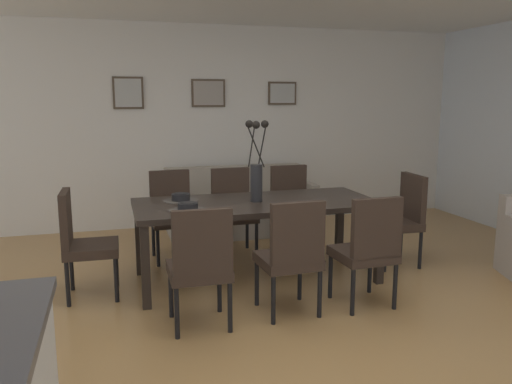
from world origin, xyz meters
TOP-DOWN VIEW (x-y plane):
  - ground_plane at (0.00, 0.00)m, footprint 9.00×9.00m
  - back_wall_panel at (0.00, 3.25)m, footprint 9.00×0.10m
  - dining_table at (0.08, 0.93)m, footprint 2.20×0.97m
  - dining_chair_near_left at (-0.60, 0.02)m, footprint 0.44×0.44m
  - dining_chair_near_right at (-0.59, 1.82)m, footprint 0.45×0.45m
  - dining_chair_far_left at (0.11, 0.07)m, footprint 0.46×0.46m
  - dining_chair_far_right at (0.07, 1.81)m, footprint 0.44×0.44m
  - dining_chair_mid_left at (0.76, 0.05)m, footprint 0.46×0.46m
  - dining_chair_mid_right at (0.76, 1.85)m, footprint 0.45×0.45m
  - dining_chair_head_west at (-1.45, 0.91)m, footprint 0.45×0.45m
  - dining_chair_head_east at (1.62, 0.96)m, footprint 0.46×0.46m
  - centerpiece_vase at (0.08, 0.93)m, footprint 0.21×0.23m
  - placemat_near_left at (-0.58, 0.72)m, footprint 0.32×0.32m
  - bowl_near_left at (-0.58, 0.72)m, footprint 0.17×0.17m
  - placemat_near_right at (-0.58, 1.15)m, footprint 0.32×0.32m
  - bowl_near_right at (-0.58, 1.15)m, footprint 0.17×0.17m
  - sofa at (0.36, 2.70)m, footprint 1.80×0.84m
  - framed_picture_left at (-0.93, 3.18)m, footprint 0.37×0.03m
  - framed_picture_center at (0.08, 3.18)m, footprint 0.44×0.03m
  - framed_picture_right at (1.09, 3.18)m, footprint 0.39×0.03m

SIDE VIEW (x-z plane):
  - ground_plane at x=0.00m, z-range 0.00..0.00m
  - sofa at x=0.36m, z-range -0.12..0.68m
  - dining_chair_near_left at x=-0.60m, z-range 0.05..0.97m
  - dining_chair_near_right at x=-0.59m, z-range 0.05..0.97m
  - dining_chair_far_left at x=0.11m, z-range 0.05..0.97m
  - dining_chair_far_right at x=0.07m, z-range 0.05..0.97m
  - dining_chair_mid_left at x=0.76m, z-range 0.05..0.97m
  - dining_chair_mid_right at x=0.76m, z-range 0.05..0.97m
  - dining_chair_head_west at x=-1.45m, z-range 0.05..0.97m
  - dining_chair_head_east at x=1.62m, z-range 0.05..0.97m
  - dining_table at x=0.08m, z-range 0.30..1.04m
  - placemat_near_left at x=-0.58m, z-range 0.74..0.75m
  - placemat_near_right at x=-0.58m, z-range 0.74..0.75m
  - bowl_near_left at x=-0.58m, z-range 0.75..0.81m
  - bowl_near_right at x=-0.58m, z-range 0.75..0.81m
  - centerpiece_vase at x=0.08m, z-range 0.66..1.39m
  - back_wall_panel at x=0.00m, z-range 0.00..2.60m
  - framed_picture_left at x=-0.93m, z-range 1.54..1.93m
  - framed_picture_center at x=0.08m, z-range 1.56..1.91m
  - framed_picture_right at x=1.09m, z-range 1.58..1.89m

